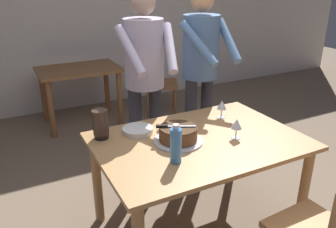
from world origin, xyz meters
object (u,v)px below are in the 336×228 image
object	(u,v)px
cake_on_platter	(178,135)
water_bottle	(176,145)
main_dining_table	(199,153)
person_cutting_cake	(145,72)
cake_knife	(168,126)
background_table	(80,81)
wine_glass_far	(222,105)
wine_glass_near	(237,124)
hurricane_lamp	(101,124)
person_standing_beside	(201,64)
background_chair_1	(156,79)
plate_stack	(138,130)

from	to	relation	value
cake_on_platter	water_bottle	xyz separation A→B (m)	(-0.15, -0.23, 0.06)
main_dining_table	person_cutting_cake	xyz separation A→B (m)	(-0.10, 0.70, 0.44)
cake_knife	background_table	world-z (taller)	cake_knife
wine_glass_far	wine_glass_near	bearing A→B (deg)	-109.94
wine_glass_far	hurricane_lamp	bearing A→B (deg)	175.48
hurricane_lamp	background_table	world-z (taller)	hurricane_lamp
person_standing_beside	water_bottle	bearing A→B (deg)	-129.18
person_cutting_cake	wine_glass_far	bearing A→B (deg)	-43.76
person_cutting_cake	background_chair_1	xyz separation A→B (m)	(0.84, 1.57, -0.58)
cake_knife	plate_stack	bearing A→B (deg)	119.41
plate_stack	wine_glass_near	xyz separation A→B (m)	(0.58, -0.39, 0.08)
wine_glass_far	person_cutting_cake	bearing A→B (deg)	136.24
plate_stack	person_standing_beside	world-z (taller)	person_standing_beside
background_table	background_chair_1	world-z (taller)	background_chair_1
hurricane_lamp	background_table	size ratio (longest dim) A/B	0.21
plate_stack	hurricane_lamp	distance (m)	0.27
person_standing_beside	cake_knife	bearing A→B (deg)	-135.57
hurricane_lamp	main_dining_table	bearing A→B (deg)	-29.03
wine_glass_near	wine_glass_far	bearing A→B (deg)	70.06
main_dining_table	cake_on_platter	bearing A→B (deg)	165.93
cake_on_platter	background_table	bearing A→B (deg)	92.84
water_bottle	background_table	world-z (taller)	water_bottle
wine_glass_far	person_standing_beside	size ratio (longest dim) A/B	0.08
wine_glass_far	person_standing_beside	bearing A→B (deg)	78.66
cake_knife	hurricane_lamp	size ratio (longest dim) A/B	1.20
plate_stack	background_table	world-z (taller)	plate_stack
plate_stack	person_standing_beside	distance (m)	0.96
person_standing_beside	wine_glass_far	bearing A→B (deg)	-101.34
water_bottle	background_table	distance (m)	2.61
wine_glass_near	hurricane_lamp	distance (m)	0.94
cake_on_platter	plate_stack	world-z (taller)	cake_on_platter
wine_glass_near	background_chair_1	distance (m)	2.45
cake_knife	person_cutting_cake	size ratio (longest dim) A/B	0.15
plate_stack	water_bottle	size ratio (longest dim) A/B	0.88
cake_knife	hurricane_lamp	distance (m)	0.47
background_chair_1	water_bottle	bearing A→B (deg)	-112.65
main_dining_table	person_standing_beside	bearing A→B (deg)	57.62
hurricane_lamp	wine_glass_near	bearing A→B (deg)	-27.10
main_dining_table	background_table	xyz separation A→B (m)	(-0.26, 2.40, -0.06)
cake_on_platter	wine_glass_near	distance (m)	0.41
wine_glass_far	background_chair_1	distance (m)	2.09
wine_glass_near	wine_glass_far	world-z (taller)	same
cake_on_platter	main_dining_table	bearing A→B (deg)	-14.07
person_cutting_cake	person_standing_beside	xyz separation A→B (m)	(0.56, 0.03, 0.00)
wine_glass_near	water_bottle	distance (m)	0.54
cake_on_platter	person_standing_beside	bearing A→B (deg)	48.63
background_table	hurricane_lamp	bearing A→B (deg)	-99.11
person_standing_beside	cake_on_platter	bearing A→B (deg)	-131.37
hurricane_lamp	background_chair_1	world-z (taller)	hurricane_lamp
cake_on_platter	background_chair_1	distance (m)	2.43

